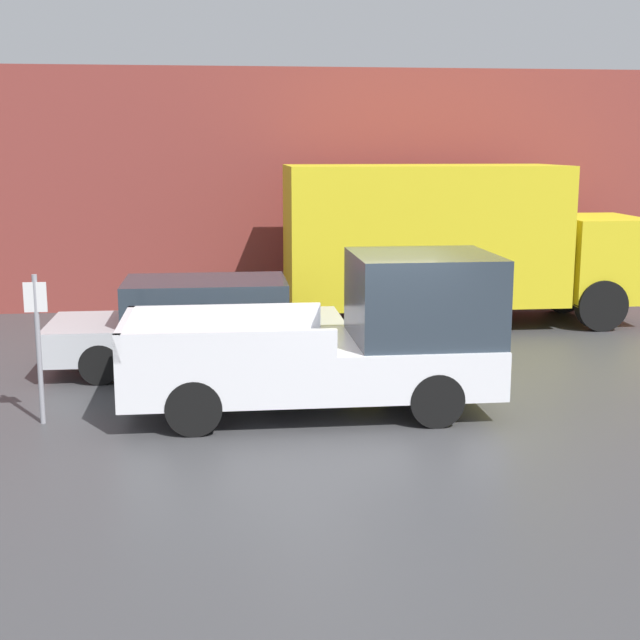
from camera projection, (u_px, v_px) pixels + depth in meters
name	position (u px, v px, depth m)	size (l,w,h in m)	color
ground_plane	(364.00, 417.00, 12.41)	(60.00, 60.00, 0.00)	#3D3D3F
building_wall	(305.00, 190.00, 20.26)	(28.00, 0.15, 5.43)	brown
pickup_truck	(349.00, 340.00, 12.58)	(5.19, 2.09, 2.23)	silver
car	(200.00, 324.00, 15.00)	(4.89, 1.98, 1.51)	#B7BABF
delivery_truck	(450.00, 239.00, 18.54)	(7.43, 2.37, 3.32)	gold
parking_sign	(38.00, 340.00, 11.89)	(0.30, 0.07, 2.05)	gray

